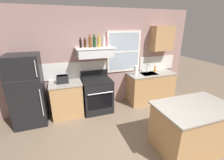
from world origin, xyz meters
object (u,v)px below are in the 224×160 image
Objects in this scene: bottle_dark_green_wine at (94,42)px; kitchen_island at (191,127)px; refrigerator at (28,91)px; bottle_rose_pink at (107,42)px; bottle_brown_stout at (85,43)px; bottle_amber_wine at (90,42)px; bottle_clear_tall at (104,42)px; toaster at (63,79)px; stove_range at (97,95)px; bottle_balsamic_dark at (81,43)px; bottle_champagne_gold_foil at (99,42)px; paper_towel_roll at (136,70)px; dish_soap_bottle at (155,69)px.

bottle_dark_green_wine is 0.23× the size of kitchen_island.
bottle_rose_pink reaches higher than refrigerator.
bottle_rose_pink is at bearing -0.29° from bottle_brown_stout.
bottle_rose_pink is at bearing 4.63° from bottle_amber_wine.
bottle_amber_wine reaches higher than bottle_rose_pink.
toaster is at bearing -179.58° from bottle_clear_tall.
bottle_amber_wine reaches higher than toaster.
stove_range is at bearing 0.80° from refrigerator.
bottle_dark_green_wine is at bearing 97.25° from stove_range.
bottle_balsamic_dark is 0.12m from bottle_brown_stout.
refrigerator is 1.54× the size of stove_range.
refrigerator is 1.66m from bottle_balsamic_dark.
toaster is at bearing -176.10° from bottle_champagne_gold_foil.
bottle_amber_wine reaches higher than bottle_brown_stout.
bottle_champagne_gold_foil is 0.13m from bottle_clear_tall.
bottle_rose_pink reaches higher than bottle_balsamic_dark.
refrigerator is 2.83m from paper_towel_roll.
stove_range is 3.45× the size of bottle_champagne_gold_foil.
bottle_dark_green_wine is at bearing 1.50° from toaster.
bottle_champagne_gold_foil is at bearing 4.38° from refrigerator.
bottle_dark_green_wine reaches higher than bottle_amber_wine.
bottle_rose_pink is (0.57, -0.00, 0.02)m from bottle_brown_stout.
bottle_clear_tall reaches higher than bottle_amber_wine.
stove_range is 1.41m from bottle_brown_stout.
kitchen_island is (0.16, -1.99, -0.59)m from paper_towel_roll.
bottle_brown_stout is 0.47m from bottle_clear_tall.
refrigerator is 6.21× the size of paper_towel_roll.
bottle_balsamic_dark reaches higher than refrigerator.
bottle_brown_stout reaches higher than paper_towel_roll.
bottle_balsamic_dark is at bearing -178.84° from bottle_champagne_gold_foil.
bottle_brown_stout reaches higher than refrigerator.
stove_range reaches higher than kitchen_island.
toaster is 1.01m from stove_range.
stove_range is 4.55× the size of bottle_brown_stout.
refrigerator is 2.15m from bottle_clear_tall.
paper_towel_roll is at bearing -7.04° from bottle_rose_pink.
refrigerator is 7.01× the size of bottle_brown_stout.
bottle_balsamic_dark is 0.79× the size of bottle_dark_green_wine.
bottle_brown_stout is at bearing 175.18° from bottle_champagne_gold_foil.
bottle_champagne_gold_foil is (0.12, 0.11, 1.41)m from stove_range.
bottle_rose_pink is at bearing 172.96° from paper_towel_roll.
refrigerator is at bearing -177.64° from bottle_clear_tall.
stove_range is 1.96m from dish_soap_bottle.
bottle_brown_stout is 0.57m from bottle_rose_pink.
bottle_dark_green_wine reaches higher than dish_soap_bottle.
bottle_champagne_gold_foil reaches higher than kitchen_island.
bottle_rose_pink is at bearing 179.94° from dish_soap_bottle.
bottle_rose_pink is at bearing 6.60° from bottle_champagne_gold_foil.
bottle_clear_tall is 0.22× the size of kitchen_island.
bottle_amber_wine is at bearing -178.98° from dish_soap_bottle.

